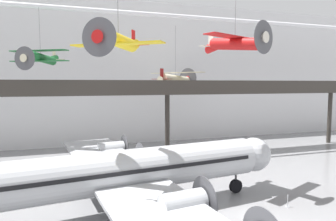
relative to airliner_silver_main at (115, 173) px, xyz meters
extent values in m
plane|color=gray|center=(10.18, -3.32, -3.48)|extent=(260.00, 260.00, 0.00)
cube|color=white|center=(10.18, 30.04, 8.92)|extent=(140.00, 3.00, 24.80)
cube|color=#38332D|center=(10.18, 17.20, 5.93)|extent=(110.00, 3.20, 0.90)
cube|color=#38332D|center=(10.18, 15.66, 6.93)|extent=(110.00, 0.12, 1.10)
cylinder|color=#38332D|center=(10.18, 18.16, 1.00)|extent=(0.70, 0.70, 8.97)
cylinder|color=#38332D|center=(40.43, 18.16, 1.00)|extent=(0.70, 0.70, 8.97)
cylinder|color=silver|center=(10.18, 16.00, 16.13)|extent=(120.00, 0.60, 0.60)
cylinder|color=#B7BABF|center=(0.11, 0.01, 0.07)|extent=(25.57, 6.61, 3.38)
sphere|color=#B7BABF|center=(13.88, 1.80, 0.07)|extent=(3.31, 3.31, 3.31)
cube|color=black|center=(0.11, 0.01, 0.41)|extent=(23.82, 6.45, 0.30)
cube|color=#B7BABF|center=(-0.27, 9.84, -0.69)|extent=(7.93, 16.83, 0.28)
cylinder|color=#B7BABF|center=(1.94, 6.53, -0.64)|extent=(3.13, 1.99, 1.62)
cylinder|color=#4C4C51|center=(3.55, 6.74, -0.64)|extent=(0.46, 3.07, 3.08)
cylinder|color=#B7BABF|center=(1.23, 12.00, -0.64)|extent=(3.13, 1.99, 1.62)
cylinder|color=#4C4C51|center=(2.84, 12.21, -0.64)|extent=(0.46, 3.07, 3.08)
cylinder|color=#B7BABF|center=(3.54, -5.82, -0.64)|extent=(3.13, 1.99, 1.62)
cylinder|color=#4C4C51|center=(5.15, -5.61, -0.64)|extent=(0.46, 3.07, 3.08)
cylinder|color=#4C4C51|center=(11.80, 1.53, -2.23)|extent=(0.20, 0.20, 1.21)
cylinder|color=black|center=(11.80, 1.53, -2.83)|extent=(1.34, 0.54, 1.30)
cylinder|color=#4C4C51|center=(0.05, 2.74, -2.23)|extent=(0.20, 0.20, 1.21)
cylinder|color=black|center=(0.05, 2.74, -2.83)|extent=(1.34, 0.54, 1.30)
cylinder|color=#4C4C51|center=(0.75, -2.63, -2.23)|extent=(0.20, 0.20, 1.21)
cylinder|color=black|center=(0.75, -2.63, -2.83)|extent=(1.34, 0.54, 1.30)
cylinder|color=beige|center=(12.08, 20.01, 7.67)|extent=(5.75, 4.53, 1.63)
cone|color=maroon|center=(14.69, 21.82, 7.87)|extent=(1.47, 1.50, 1.13)
cylinder|color=#4C4C51|center=(14.87, 21.95, 7.88)|extent=(1.90, 2.71, 3.27)
cone|color=beige|center=(9.65, 18.33, 7.49)|extent=(2.00, 1.84, 1.17)
cube|color=beige|center=(12.38, 20.22, 8.68)|extent=(6.44, 8.38, 0.10)
cube|color=beige|center=(12.38, 20.22, 7.17)|extent=(6.44, 8.38, 0.10)
cube|color=maroon|center=(9.34, 18.12, 8.43)|extent=(0.64, 0.47, 1.51)
cube|color=maroon|center=(9.34, 18.12, 7.67)|extent=(2.47, 3.11, 0.06)
cylinder|color=slate|center=(12.08, 20.01, 12.00)|extent=(0.04, 0.04, 7.41)
cylinder|color=red|center=(12.13, 2.76, 10.84)|extent=(3.24, 5.61, 1.68)
cone|color=silver|center=(13.26, 0.10, 11.12)|extent=(1.31, 1.25, 1.03)
cylinder|color=#4C4C51|center=(13.34, -0.09, 11.14)|extent=(2.76, 1.20, 2.98)
cone|color=red|center=(11.07, 5.25, 10.58)|extent=(1.51, 1.82, 1.11)
cube|color=red|center=(12.26, 2.45, 11.39)|extent=(8.22, 4.50, 0.10)
cube|color=silver|center=(10.94, 5.56, 11.53)|extent=(0.32, 0.64, 1.37)
cube|color=silver|center=(10.94, 5.56, 10.84)|extent=(3.00, 1.78, 0.06)
cylinder|color=slate|center=(12.13, 2.76, 13.62)|extent=(0.04, 0.04, 4.42)
cylinder|color=yellow|center=(0.27, -1.19, 10.13)|extent=(3.58, 4.37, 1.21)
cone|color=red|center=(-1.18, -3.16, 10.01)|extent=(1.16, 1.14, 0.87)
cylinder|color=#4C4C51|center=(-1.28, -3.29, 10.00)|extent=(2.05, 1.53, 2.52)
cone|color=yellow|center=(1.63, 0.65, 10.25)|extent=(1.43, 1.53, 0.89)
cube|color=yellow|center=(0.10, -1.41, 9.84)|extent=(6.36, 5.11, 0.10)
cube|color=red|center=(1.80, 0.88, 10.72)|extent=(0.39, 0.49, 1.16)
cube|color=red|center=(1.80, 0.88, 10.13)|extent=(2.36, 1.95, 0.06)
cylinder|color=#1E6B33|center=(-6.40, 15.15, 10.04)|extent=(3.41, 4.64, 1.47)
cone|color=beige|center=(-7.72, 13.03, 9.79)|extent=(1.18, 1.14, 0.89)
cylinder|color=#4C4C51|center=(-7.81, 12.88, 9.77)|extent=(2.21, 1.40, 2.57)
cone|color=#1E6B33|center=(-5.16, 17.13, 10.28)|extent=(1.43, 1.60, 0.97)
cube|color=#1E6B33|center=(-6.55, 14.90, 10.83)|extent=(6.75, 4.81, 0.10)
cube|color=#1E6B33|center=(-6.55, 14.90, 9.65)|extent=(6.75, 4.81, 0.10)
cube|color=beige|center=(-5.01, 17.38, 10.64)|extent=(0.36, 0.53, 1.19)
cube|color=beige|center=(-5.01, 17.38, 10.04)|extent=(2.49, 1.86, 0.06)
cylinder|color=slate|center=(-6.40, 15.15, 13.18)|extent=(0.04, 0.04, 5.29)
cylinder|color=#B2B5BA|center=(14.25, -2.84, -3.46)|extent=(0.36, 0.36, 0.04)
cylinder|color=#B2B5BA|center=(14.25, -2.84, -2.97)|extent=(0.07, 0.07, 0.95)
sphere|color=#B2B5BA|center=(14.25, -2.84, -2.45)|extent=(0.10, 0.10, 0.10)
camera|label=1|loc=(-3.05, -23.21, 7.03)|focal=32.00mm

